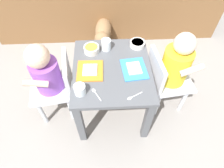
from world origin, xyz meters
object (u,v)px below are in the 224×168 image
dog (103,33)px  cereal_bowl_right_side (137,44)px  food_tray_right (134,69)px  water_cup_left (80,90)px  dining_table (112,77)px  veggie_bowl_near (92,49)px  water_cup_right (106,45)px  food_tray_left (90,70)px  spoon_by_left_tray (133,97)px  seated_child_left (48,74)px  spoon_by_right_tray (96,93)px  seated_child_right (174,66)px

dog → cereal_bowl_right_side: (0.23, -0.48, 0.27)m
food_tray_right → dog: bearing=104.8°
cereal_bowl_right_side → water_cup_left: bearing=-134.5°
dining_table → dog: 0.70m
food_tray_right → veggie_bowl_near: veggie_bowl_near is taller
food_tray_right → veggie_bowl_near: (-0.26, 0.18, 0.02)m
dog → water_cup_right: water_cup_right is taller
dog → food_tray_right: (0.18, -0.70, 0.25)m
food_tray_right → food_tray_left: bearing=180.0°
veggie_bowl_near → spoon_by_left_tray: (0.24, -0.38, -0.02)m
seated_child_left → water_cup_left: seated_child_left is taller
seated_child_left → water_cup_left: size_ratio=9.73×
food_tray_right → spoon_by_right_tray: food_tray_right is taller
food_tray_left → spoon_by_right_tray: (0.04, -0.17, -0.00)m
spoon_by_right_tray → spoon_by_left_tray: bearing=-8.9°
dining_table → food_tray_right: bearing=-6.1°
dog → cereal_bowl_right_side: size_ratio=4.26×
seated_child_left → cereal_bowl_right_side: (0.59, 0.20, 0.06)m
seated_child_left → water_cup_left: 0.29m
food_tray_left → food_tray_right: 0.27m
water_cup_left → dining_table: bearing=43.1°
dog → water_cup_left: size_ratio=6.54×
food_tray_left → veggie_bowl_near: (0.01, 0.18, 0.02)m
food_tray_left → cereal_bowl_right_side: size_ratio=1.70×
seated_child_right → food_tray_right: bearing=-170.4°
dog → food_tray_right: food_tray_right is taller
cereal_bowl_right_side → water_cup_right: bearing=-174.5°
seated_child_right → food_tray_left: seated_child_right is taller
dog → food_tray_right: 0.76m
water_cup_left → spoon_by_left_tray: bearing=-8.4°
water_cup_left → spoon_by_left_tray: 0.30m
food_tray_right → spoon_by_right_tray: size_ratio=2.12×
food_tray_left → food_tray_right: bearing=0.0°
seated_child_left → spoon_by_right_tray: seated_child_left is taller
food_tray_right → cereal_bowl_right_side: size_ratio=1.92×
water_cup_right → spoon_by_left_tray: 0.43m
food_tray_right → water_cup_right: water_cup_right is taller
seated_child_left → seated_child_right: size_ratio=0.97×
food_tray_right → cereal_bowl_right_side: (0.05, 0.22, 0.01)m
seated_child_left → seated_child_right: (0.81, 0.02, 0.00)m
water_cup_right → cereal_bowl_right_side: bearing=5.5°
veggie_bowl_near → food_tray_left: bearing=-92.7°
seated_child_right → cereal_bowl_right_side: seated_child_right is taller
water_cup_right → spoon_by_left_tray: (0.14, -0.40, -0.03)m
water_cup_right → veggie_bowl_near: water_cup_right is taller
dining_table → water_cup_right: 0.22m
veggie_bowl_near → dog: bearing=81.4°
food_tray_left → food_tray_right: (0.27, 0.00, 0.00)m
dog → veggie_bowl_near: veggie_bowl_near is taller
dog → food_tray_left: bearing=-97.1°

